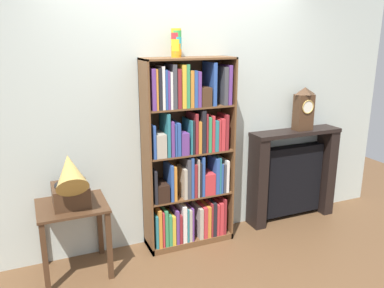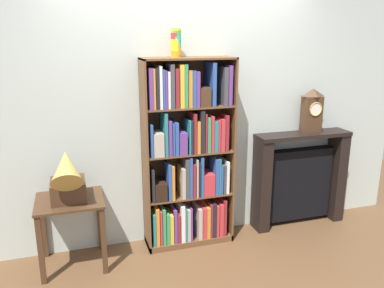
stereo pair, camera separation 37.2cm
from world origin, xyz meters
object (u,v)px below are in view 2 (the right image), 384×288
(cup_stack, at_px, (176,43))
(fireplace_mantel, at_px, (299,179))
(mantel_clock, at_px, (312,111))
(bookshelf, at_px, (188,161))
(gramophone, at_px, (67,177))
(side_table_left, at_px, (71,215))

(cup_stack, relative_size, fireplace_mantel, 0.24)
(mantel_clock, bearing_deg, fireplace_mantel, 163.52)
(bookshelf, xyz_separation_m, cup_stack, (-0.10, 0.03, 1.09))
(gramophone, relative_size, mantel_clock, 1.16)
(fireplace_mantel, bearing_deg, bookshelf, -177.65)
(side_table_left, relative_size, gramophone, 1.19)
(bookshelf, height_order, gramophone, bookshelf)
(side_table_left, bearing_deg, bookshelf, 4.83)
(mantel_clock, bearing_deg, bookshelf, -178.75)
(side_table_left, bearing_deg, cup_stack, 6.98)
(cup_stack, xyz_separation_m, fireplace_mantel, (1.37, 0.02, -1.44))
(fireplace_mantel, height_order, mantel_clock, mantel_clock)
(bookshelf, relative_size, cup_stack, 7.36)
(cup_stack, distance_m, fireplace_mantel, 1.99)
(cup_stack, xyz_separation_m, mantel_clock, (1.44, -0.00, -0.69))
(bookshelf, relative_size, fireplace_mantel, 1.76)
(bookshelf, xyz_separation_m, side_table_left, (-1.11, -0.09, -0.36))
(gramophone, relative_size, fireplace_mantel, 0.52)
(side_table_left, height_order, mantel_clock, mantel_clock)
(fireplace_mantel, bearing_deg, cup_stack, -179.06)
(side_table_left, xyz_separation_m, mantel_clock, (2.45, 0.12, 0.77))
(side_table_left, bearing_deg, fireplace_mantel, 3.51)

